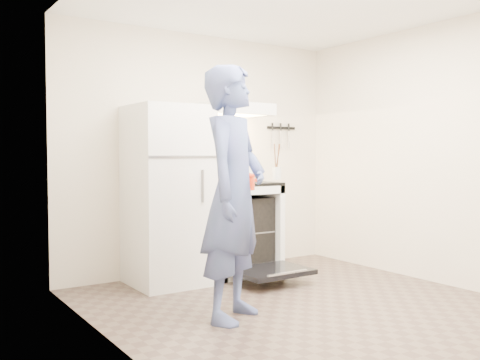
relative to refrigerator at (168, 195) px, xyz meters
name	(u,v)px	position (x,y,z in m)	size (l,w,h in m)	color
floor	(315,310)	(0.58, -1.45, -0.85)	(3.60, 3.60, 0.00)	brown
back_wall	(202,153)	(0.58, 0.35, 0.40)	(3.20, 0.02, 2.50)	beige
refrigerator	(168,195)	(0.00, 0.00, 0.00)	(0.70, 0.70, 1.70)	white
stove_body	(237,229)	(0.81, 0.02, -0.39)	(0.76, 0.65, 0.92)	white
cooktop	(237,184)	(0.81, 0.02, 0.09)	(0.76, 0.65, 0.03)	black
backsplash	(223,172)	(0.81, 0.31, 0.20)	(0.76, 0.07, 0.20)	white
oven_door	(271,271)	(0.81, -0.57, -0.72)	(0.70, 0.54, 0.04)	black
oven_rack	(237,231)	(0.81, 0.02, -0.41)	(0.60, 0.52, 0.01)	slate
range_hood	(233,109)	(0.81, 0.10, 0.86)	(0.76, 0.50, 0.12)	white
knife_strip	(281,128)	(1.63, 0.33, 0.70)	(0.40, 0.02, 0.03)	black
pizza_stone	(227,230)	(0.72, 0.08, -0.40)	(0.32, 0.32, 0.02)	#836048
tea_kettle	(206,167)	(0.55, 0.22, 0.25)	(0.25, 0.21, 0.31)	#BBBBC0
utensil_jar	(277,173)	(1.13, -0.24, 0.20)	(0.09, 0.09, 0.13)	silver
person	(234,193)	(-0.07, -1.27, 0.10)	(0.69, 0.46, 1.90)	#394F77
dutch_oven	(240,183)	(0.17, -0.99, 0.16)	(0.32, 0.25, 0.21)	red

